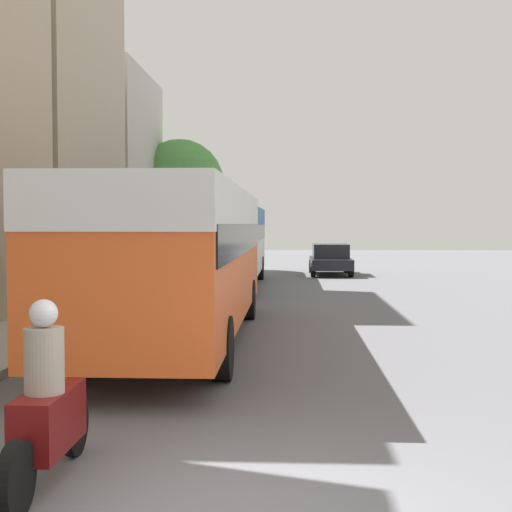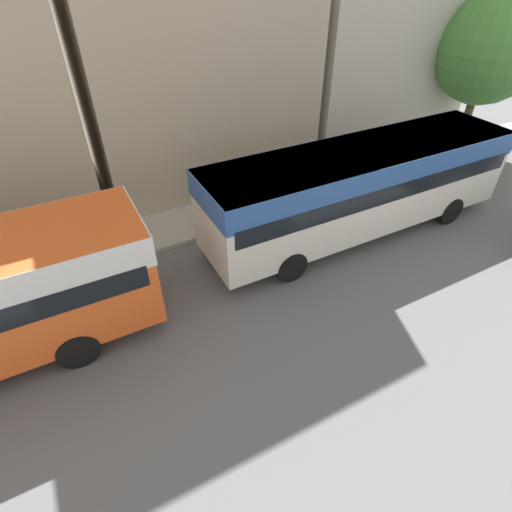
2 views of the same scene
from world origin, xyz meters
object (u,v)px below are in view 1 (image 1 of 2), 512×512
at_px(motorcycle_behind_lead, 47,411).
at_px(car_crossing, 330,259).
at_px(bus_lead, 181,244).
at_px(bus_following, 226,235).

distance_m(motorcycle_behind_lead, car_crossing, 27.58).
bearing_deg(bus_lead, car_crossing, 78.00).
distance_m(bus_following, car_crossing, 7.82).
bearing_deg(motorcycle_behind_lead, car_crossing, 81.42).
bearing_deg(car_crossing, motorcycle_behind_lead, -98.58).
bearing_deg(motorcycle_behind_lead, bus_lead, 89.96).
xyz_separation_m(bus_following, motorcycle_behind_lead, (0.25, -20.89, -1.29)).
bearing_deg(car_crossing, bus_following, -124.38).
xyz_separation_m(bus_following, car_crossing, (4.36, 6.38, -1.21)).
distance_m(bus_following, motorcycle_behind_lead, 20.94).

